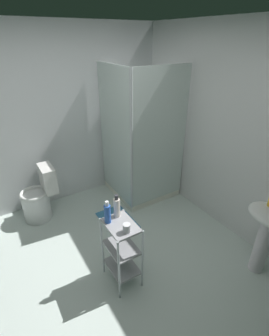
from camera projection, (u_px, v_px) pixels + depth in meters
ground_plane at (105, 285)px, 2.62m from camera, size 4.20×4.20×0.02m
wall_back at (244, 139)px, 2.88m from camera, size 4.20×0.14×2.50m
wall_left at (41, 123)px, 3.43m from camera, size 0.10×4.20×2.50m
shower_stall at (139, 169)px, 3.89m from camera, size 0.92×0.92×2.00m
pedestal_sink at (268, 228)px, 2.53m from camera, size 0.46×0.37×0.81m
toilet at (39, 198)px, 3.46m from camera, size 0.37×0.49×0.76m
storage_cart at (122, 248)px, 2.48m from camera, size 0.38×0.28×0.74m
lotion_bottle_white at (117, 207)px, 2.40m from camera, size 0.06×0.06×0.24m
shampoo_bottle_blue at (108, 213)px, 2.32m from camera, size 0.06×0.06×0.24m
rinse_cup at (127, 228)px, 2.23m from camera, size 0.07×0.07×0.09m
bath_mat at (117, 220)px, 3.51m from camera, size 0.60×0.40×0.02m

